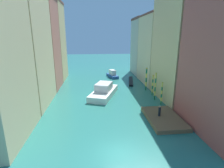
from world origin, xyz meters
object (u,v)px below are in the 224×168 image
object	(u,v)px
mooring_pole_2	(153,85)
motorboat_0	(112,75)
vaporetto_white	(104,91)
mooring_pole_1	(155,86)
mooring_pole_3	(146,79)
person_on_dock	(159,111)
waterfront_dock	(163,118)
mooring_pole_0	(162,93)
gondola_black	(131,81)

from	to	relation	value
mooring_pole_2	motorboat_0	xyz separation A→B (m)	(-6.22, 16.46, -1.33)
vaporetto_white	mooring_pole_1	bearing A→B (deg)	-19.51
mooring_pole_3	motorboat_0	xyz separation A→B (m)	(-5.88, 13.16, -1.76)
person_on_dock	mooring_pole_2	size ratio (longest dim) A/B	0.36
waterfront_dock	mooring_pole_0	bearing A→B (deg)	72.28
mooring_pole_3	motorboat_0	bearing A→B (deg)	114.06
person_on_dock	motorboat_0	distance (m)	27.02
person_on_dock	mooring_pole_0	world-z (taller)	mooring_pole_0
mooring_pole_0	vaporetto_white	bearing A→B (deg)	149.90
mooring_pole_0	gondola_black	size ratio (longest dim) A/B	0.45
waterfront_dock	gondola_black	world-z (taller)	waterfront_dock
mooring_pole_3	vaporetto_white	xyz separation A→B (m)	(-9.24, -2.63, -1.62)
mooring_pole_2	vaporetto_white	xyz separation A→B (m)	(-9.58, 0.67, -1.20)
mooring_pole_1	motorboat_0	xyz separation A→B (m)	(-5.82, 19.04, -1.80)
gondola_black	motorboat_0	bearing A→B (deg)	125.97
mooring_pole_0	motorboat_0	size ratio (longest dim) A/B	0.72
mooring_pole_1	person_on_dock	bearing A→B (deg)	-104.54
mooring_pole_2	gondola_black	xyz separation A→B (m)	(-2.06, 10.72, -1.90)
mooring_pole_1	waterfront_dock	bearing A→B (deg)	-100.38
person_on_dock	mooring_pole_3	bearing A→B (deg)	81.39
mooring_pole_0	motorboat_0	world-z (taller)	mooring_pole_0
gondola_black	motorboat_0	distance (m)	7.11
mooring_pole_2	mooring_pole_1	bearing A→B (deg)	-98.85
mooring_pole_2	mooring_pole_3	distance (m)	3.34
person_on_dock	motorboat_0	bearing A→B (deg)	98.13
mooring_pole_1	vaporetto_white	xyz separation A→B (m)	(-9.18, 3.25, -1.67)
mooring_pole_2	waterfront_dock	bearing A→B (deg)	-100.00
person_on_dock	motorboat_0	xyz separation A→B (m)	(-3.82, 26.74, -0.44)
mooring_pole_0	gondola_black	distance (m)	15.82
person_on_dock	mooring_pole_0	xyz separation A→B (m)	(2.36, 5.42, 0.80)
motorboat_0	mooring_pole_1	bearing A→B (deg)	-73.01
waterfront_dock	person_on_dock	size ratio (longest dim) A/B	4.90
mooring_pole_3	mooring_pole_0	bearing A→B (deg)	-87.88
gondola_black	motorboat_0	xyz separation A→B (m)	(-4.16, 5.74, 0.57)
person_on_dock	gondola_black	distance (m)	21.03
waterfront_dock	mooring_pole_0	distance (m)	6.26
mooring_pole_1	motorboat_0	bearing A→B (deg)	106.99
mooring_pole_0	motorboat_0	bearing A→B (deg)	106.16
mooring_pole_2	mooring_pole_3	xyz separation A→B (m)	(-0.34, 3.30, 0.42)
mooring_pole_3	motorboat_0	distance (m)	14.52
person_on_dock	gondola_black	bearing A→B (deg)	89.07
mooring_pole_3	gondola_black	world-z (taller)	mooring_pole_3
mooring_pole_2	gondola_black	size ratio (longest dim) A/B	0.47
mooring_pole_0	mooring_pole_1	bearing A→B (deg)	99.04
vaporetto_white	gondola_black	size ratio (longest dim) A/B	1.13
waterfront_dock	mooring_pole_0	size ratio (longest dim) A/B	1.86
person_on_dock	gondola_black	size ratio (longest dim) A/B	0.17
mooring_pole_3	person_on_dock	bearing A→B (deg)	-98.61
gondola_black	mooring_pole_2	bearing A→B (deg)	-79.14
vaporetto_white	motorboat_0	world-z (taller)	vaporetto_white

